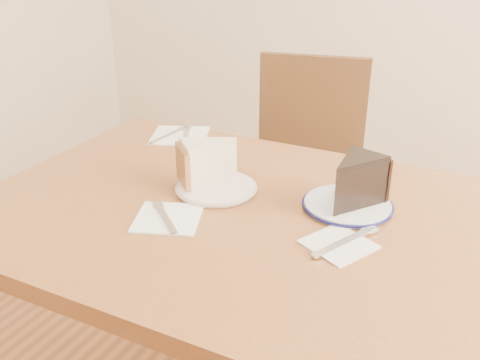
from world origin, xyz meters
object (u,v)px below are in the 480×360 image
plate_navy (347,205)px  carrot_cake (211,163)px  chair_far (303,179)px  table (254,252)px  chocolate_cake (352,186)px  plate_cream (216,188)px

plate_navy → carrot_cake: bearing=-174.5°
plate_navy → carrot_cake: (-0.32, -0.03, 0.05)m
chair_far → plate_navy: chair_far is taller
chair_far → plate_navy: 0.72m
table → carrot_cake: 0.23m
chocolate_cake → table: bearing=44.1°
table → plate_cream: bearing=155.7°
plate_cream → carrot_cake: (-0.02, 0.02, 0.05)m
chair_far → plate_navy: (0.31, -0.60, 0.25)m
table → chair_far: size_ratio=1.33×
chair_far → plate_cream: (0.02, -0.65, 0.25)m
table → plate_cream: size_ratio=6.75×
chair_far → table: bearing=90.3°
table → carrot_cake: carrot_cake is taller
plate_navy → table: bearing=-147.9°
table → chair_far: (-0.14, 0.71, -0.15)m
table → chocolate_cake: size_ratio=9.25×
table → carrot_cake: size_ratio=9.70×
plate_navy → carrot_cake: carrot_cake is taller
plate_cream → chocolate_cake: bearing=7.4°
chocolate_cake → plate_navy: bearing=-37.4°
plate_navy → plate_cream: bearing=-169.9°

